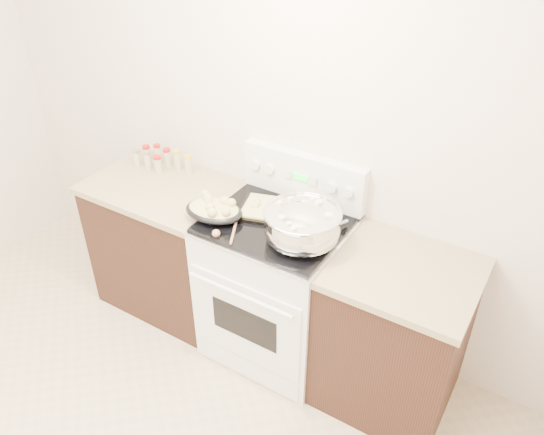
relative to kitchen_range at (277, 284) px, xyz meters
The scene contains 9 objects.
counter_left 0.83m from the kitchen_range, behind, with size 0.93×0.67×0.92m.
counter_right 0.73m from the kitchen_range, ahead, with size 0.73×0.67×0.92m.
kitchen_range is the anchor object (origin of this frame).
mixing_bowl 0.59m from the kitchen_range, 23.58° to the right, with size 0.51×0.51×0.24m.
roasting_pan 0.61m from the kitchen_range, 155.33° to the right, with size 0.36×0.27×0.11m.
baking_sheet 0.48m from the kitchen_range, 125.67° to the left, with size 0.47×0.39×0.06m.
wooden_spoon 0.56m from the kitchen_range, 127.41° to the right, with size 0.14×0.26×0.04m.
blue_ladle 0.56m from the kitchen_range, ahead, with size 0.10×0.26×0.09m.
spice_jars 1.11m from the kitchen_range, behind, with size 0.40×0.15×0.13m.
Camera 1 is at (1.58, -0.63, 2.57)m, focal length 35.00 mm.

